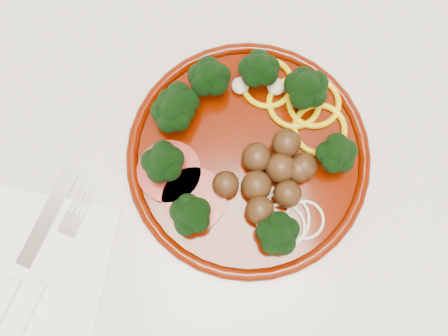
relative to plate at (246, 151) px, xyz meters
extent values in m
cube|color=beige|center=(0.16, -0.02, -0.49)|extent=(2.40, 0.60, 0.87)
cube|color=silver|center=(0.16, -0.02, -0.04)|extent=(2.40, 0.60, 0.03)
cylinder|color=#4B0C00|center=(0.00, -0.01, -0.01)|extent=(0.28, 0.28, 0.01)
torus|color=#4B0C00|center=(0.00, -0.01, -0.01)|extent=(0.28, 0.28, 0.01)
sphere|color=#412410|center=(0.04, -0.06, 0.01)|extent=(0.03, 0.03, 0.03)
sphere|color=#412410|center=(0.01, -0.01, 0.01)|extent=(0.03, 0.03, 0.03)
sphere|color=#412410|center=(0.06, -0.03, 0.01)|extent=(0.03, 0.03, 0.03)
sphere|color=#412410|center=(0.00, -0.07, 0.01)|extent=(0.03, 0.03, 0.03)
sphere|color=#412410|center=(0.04, 0.00, 0.01)|extent=(0.03, 0.03, 0.03)
sphere|color=#412410|center=(-0.03, -0.04, 0.01)|extent=(0.03, 0.03, 0.03)
sphere|color=#412410|center=(0.03, -0.03, 0.01)|extent=(0.03, 0.03, 0.03)
sphere|color=#412410|center=(0.00, -0.04, 0.01)|extent=(0.03, 0.03, 0.03)
sphere|color=#412410|center=(0.05, -0.03, 0.01)|extent=(0.03, 0.03, 0.03)
torus|color=#D6B008|center=(0.07, 0.05, -0.01)|extent=(0.07, 0.07, 0.01)
torus|color=#D6B008|center=(0.09, 0.01, -0.01)|extent=(0.07, 0.07, 0.01)
torus|color=#D6B008|center=(0.04, 0.08, -0.01)|extent=(0.07, 0.07, 0.01)
torus|color=#D6B008|center=(0.09, 0.04, -0.01)|extent=(0.07, 0.07, 0.01)
cylinder|color=#720A07|center=(-0.09, -0.01, 0.00)|extent=(0.07, 0.07, 0.01)
cylinder|color=#720A07|center=(-0.07, -0.04, 0.00)|extent=(0.07, 0.07, 0.01)
torus|color=beige|center=(0.02, -0.09, -0.01)|extent=(0.05, 0.05, 0.00)
torus|color=beige|center=(0.05, -0.09, -0.01)|extent=(0.05, 0.05, 0.00)
torus|color=beige|center=(0.03, -0.08, -0.01)|extent=(0.06, 0.06, 0.00)
ellipsoid|color=#C6B793|center=(0.01, 0.08, 0.00)|extent=(0.02, 0.02, 0.01)
ellipsoid|color=#C6B793|center=(-0.06, 0.06, 0.00)|extent=(0.02, 0.02, 0.01)
ellipsoid|color=#C6B793|center=(0.05, 0.07, 0.00)|extent=(0.02, 0.02, 0.01)
cube|color=white|center=(-0.26, -0.09, -0.02)|extent=(0.21, 0.21, 0.00)
cube|color=silver|center=(-0.23, -0.03, -0.01)|extent=(0.08, 0.11, 0.00)
cube|color=white|center=(-0.27, -0.14, -0.01)|extent=(0.05, 0.07, 0.01)
cube|color=silver|center=(-0.21, -0.05, -0.01)|extent=(0.03, 0.03, 0.00)
cube|color=silver|center=(-0.19, -0.03, -0.02)|extent=(0.02, 0.03, 0.00)
cube|color=silver|center=(-0.19, -0.03, -0.02)|extent=(0.02, 0.03, 0.00)
cube|color=silver|center=(-0.20, -0.02, -0.02)|extent=(0.02, 0.03, 0.00)
cube|color=silver|center=(-0.20, -0.02, -0.02)|extent=(0.02, 0.03, 0.00)
camera|label=1|loc=(-0.05, -0.13, 0.55)|focal=40.00mm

